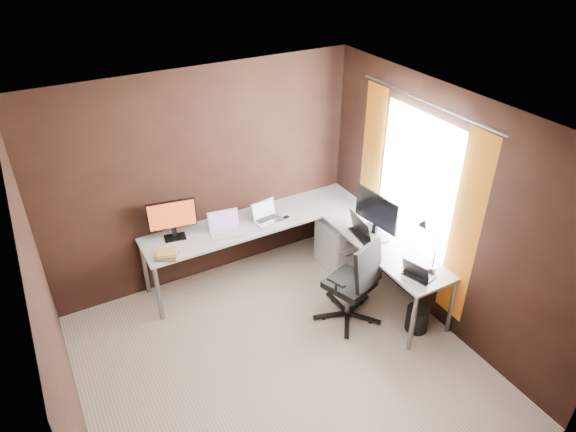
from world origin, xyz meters
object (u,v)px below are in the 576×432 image
(drawer_pedestal, at_px, (339,243))
(wastebasket, at_px, (417,319))
(monitor_left, at_px, (172,217))
(monitor_right, at_px, (377,212))
(laptop_black_small, at_px, (417,273))
(desk_lamp, at_px, (427,241))
(laptop_white, at_px, (225,228))
(office_chair, at_px, (351,296))
(laptop_black_big, at_px, (365,232))
(laptop_silver, at_px, (266,216))
(book_stack, at_px, (167,254))

(drawer_pedestal, xyz_separation_m, wastebasket, (0.07, -1.37, -0.16))
(monitor_left, relative_size, monitor_right, 0.85)
(laptop_black_small, distance_m, desk_lamp, 0.34)
(laptop_white, height_order, office_chair, office_chair)
(office_chair, bearing_deg, laptop_black_big, 22.97)
(monitor_right, xyz_separation_m, laptop_black_small, (-0.10, -0.82, -0.24))
(laptop_black_small, height_order, desk_lamp, desk_lamp)
(laptop_black_small, bearing_deg, office_chair, 24.47)
(monitor_left, bearing_deg, monitor_right, -17.37)
(laptop_black_small, bearing_deg, monitor_left, 28.79)
(laptop_black_small, bearing_deg, drawer_pedestal, -17.83)
(laptop_silver, xyz_separation_m, desk_lamp, (0.93, -1.61, 0.31))
(monitor_left, relative_size, laptop_white, 1.35)
(desk_lamp, bearing_deg, laptop_black_small, -130.32)
(book_stack, height_order, wastebasket, book_stack)
(monitor_left, distance_m, laptop_black_small, 2.62)
(book_stack, xyz_separation_m, wastebasket, (2.15, -1.52, -0.63))
(monitor_right, relative_size, book_stack, 2.17)
(monitor_left, relative_size, laptop_black_small, 1.55)
(office_chair, height_order, wastebasket, office_chair)
(monitor_right, bearing_deg, wastebasket, 172.66)
(monitor_left, distance_m, monitor_right, 2.21)
(laptop_silver, xyz_separation_m, laptop_black_small, (0.82, -1.67, -0.00))
(monitor_left, relative_size, book_stack, 1.85)
(drawer_pedestal, bearing_deg, monitor_right, -82.23)
(monitor_left, bearing_deg, laptop_silver, 0.99)
(wastebasket, bearing_deg, book_stack, 144.67)
(laptop_black_small, bearing_deg, desk_lamp, -81.90)
(office_chair, bearing_deg, desk_lamp, -56.96)
(laptop_silver, bearing_deg, drawer_pedestal, -27.60)
(laptop_black_big, relative_size, wastebasket, 1.60)
(monitor_left, bearing_deg, laptop_white, -7.82)
(monitor_left, xyz_separation_m, laptop_black_big, (1.84, -1.00, -0.20))
(monitor_left, height_order, laptop_black_small, monitor_left)
(laptop_black_small, bearing_deg, laptop_white, 22.04)
(laptop_black_small, bearing_deg, monitor_right, -23.71)
(laptop_silver, distance_m, office_chair, 1.34)
(laptop_black_big, distance_m, laptop_black_small, 0.83)
(laptop_black_big, bearing_deg, monitor_left, 67.60)
(monitor_right, height_order, laptop_silver, monitor_right)
(drawer_pedestal, relative_size, laptop_silver, 1.71)
(laptop_black_big, xyz_separation_m, laptop_black_small, (0.02, -0.83, -0.01))
(laptop_silver, bearing_deg, monitor_left, 163.41)
(book_stack, bearing_deg, drawer_pedestal, -4.13)
(laptop_black_small, distance_m, book_stack, 2.55)
(monitor_left, xyz_separation_m, laptop_silver, (1.04, -0.16, -0.21))
(book_stack, bearing_deg, laptop_white, 11.78)
(desk_lamp, relative_size, wastebasket, 2.09)
(drawer_pedestal, height_order, desk_lamp, desk_lamp)
(drawer_pedestal, distance_m, book_stack, 2.13)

